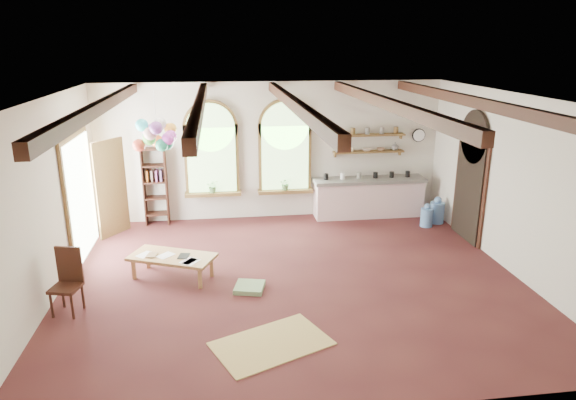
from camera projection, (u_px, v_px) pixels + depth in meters
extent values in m
plane|color=#512221|center=(293.00, 279.00, 9.16)|extent=(8.00, 8.00, 0.00)
cube|color=brown|center=(212.00, 160.00, 11.80)|extent=(1.24, 0.08, 1.64)
cylinder|color=brown|center=(210.00, 127.00, 11.58)|extent=(1.24, 0.08, 1.24)
cube|color=#8CBC71|center=(212.00, 160.00, 11.77)|extent=(1.10, 0.04, 1.50)
cube|color=brown|center=(213.00, 194.00, 11.95)|extent=(1.30, 0.28, 0.08)
cube|color=brown|center=(285.00, 158.00, 12.02)|extent=(1.24, 0.08, 1.64)
cylinder|color=brown|center=(285.00, 126.00, 11.80)|extent=(1.24, 0.08, 1.24)
cube|color=#8CBC71|center=(285.00, 158.00, 11.98)|extent=(1.10, 0.04, 1.50)
cube|color=brown|center=(285.00, 191.00, 12.17)|extent=(1.30, 0.28, 0.08)
cube|color=brown|center=(80.00, 197.00, 10.01)|extent=(0.10, 1.90, 2.50)
cube|color=black|center=(469.00, 189.00, 10.76)|extent=(0.10, 1.30, 2.40)
cube|color=beige|center=(368.00, 199.00, 12.36)|extent=(2.60, 0.55, 0.86)
cube|color=gray|center=(369.00, 180.00, 12.22)|extent=(2.68, 0.62, 0.08)
cube|color=brown|center=(368.00, 152.00, 12.19)|extent=(1.70, 0.24, 0.04)
cube|color=brown|center=(369.00, 135.00, 12.08)|extent=(1.70, 0.24, 0.04)
cylinder|color=black|center=(419.00, 135.00, 12.32)|extent=(0.32, 0.04, 0.32)
cube|color=#391C12|center=(144.00, 187.00, 11.65)|extent=(0.03, 0.32, 1.80)
cube|color=#391C12|center=(166.00, 186.00, 11.72)|extent=(0.03, 0.32, 1.80)
cube|color=tan|center=(172.00, 257.00, 9.10)|extent=(1.64, 1.22, 0.06)
cube|color=tan|center=(134.00, 269.00, 9.11)|extent=(0.07, 0.07, 0.38)
cube|color=tan|center=(200.00, 278.00, 8.77)|extent=(0.07, 0.07, 0.38)
cube|color=tan|center=(148.00, 259.00, 9.55)|extent=(0.07, 0.07, 0.38)
cube|color=tan|center=(211.00, 266.00, 9.22)|extent=(0.07, 0.07, 0.38)
cube|color=#391C12|center=(66.00, 288.00, 7.89)|extent=(0.50, 0.50, 0.05)
cube|color=#391C12|center=(69.00, 265.00, 7.98)|extent=(0.41, 0.14, 0.61)
cube|color=tan|center=(272.00, 344.00, 7.18)|extent=(1.82, 1.52, 0.02)
cube|color=#7B9F6D|center=(250.00, 287.00, 8.76)|extent=(0.58, 0.58, 0.08)
cylinder|color=#5987C0|center=(437.00, 213.00, 11.93)|extent=(0.33, 0.33, 0.49)
sphere|color=#5987C0|center=(438.00, 200.00, 11.85)|extent=(0.17, 0.17, 0.17)
cylinder|color=#5987C0|center=(427.00, 217.00, 11.71)|extent=(0.28, 0.28, 0.42)
sphere|color=#5987C0|center=(428.00, 207.00, 11.64)|extent=(0.15, 0.15, 0.15)
cylinder|color=white|center=(155.00, 112.00, 9.71)|extent=(0.01, 0.01, 0.85)
sphere|color=#27AD81|center=(167.00, 144.00, 9.90)|extent=(0.25, 0.25, 0.25)
sphere|color=#E34EEA|center=(171.00, 136.00, 9.97)|extent=(0.25, 0.25, 0.25)
sphere|color=#FFAF35|center=(171.00, 129.00, 10.09)|extent=(0.25, 0.25, 0.25)
sphere|color=white|center=(160.00, 124.00, 9.96)|extent=(0.25, 0.25, 0.25)
sphere|color=orange|center=(157.00, 141.00, 10.14)|extent=(0.25, 0.25, 0.25)
sphere|color=#4EB675|center=(149.00, 135.00, 10.11)|extent=(0.25, 0.25, 0.25)
sphere|color=#C75DB3|center=(149.00, 131.00, 9.89)|extent=(0.25, 0.25, 0.25)
sphere|color=#38DFEF|center=(142.00, 125.00, 9.78)|extent=(0.25, 0.25, 0.25)
sphere|color=#D1432E|center=(139.00, 145.00, 9.74)|extent=(0.25, 0.25, 0.25)
sphere|color=#64D54B|center=(149.00, 139.00, 9.72)|extent=(0.25, 0.25, 0.25)
sphere|color=beige|center=(150.00, 134.00, 9.57)|extent=(0.25, 0.25, 0.25)
sphere|color=purple|center=(156.00, 128.00, 9.46)|extent=(0.25, 0.25, 0.25)
sphere|color=#27AD81|center=(162.00, 145.00, 9.76)|extent=(0.25, 0.25, 0.25)
sphere|color=#E34EEA|center=(168.00, 139.00, 9.75)|extent=(0.25, 0.25, 0.25)
imported|color=olive|center=(147.00, 255.00, 9.09)|extent=(0.22, 0.28, 0.02)
cube|color=black|center=(184.00, 256.00, 9.06)|extent=(0.22, 0.28, 0.01)
imported|color=#598C4C|center=(213.00, 186.00, 11.87)|extent=(0.27, 0.23, 0.30)
imported|color=#598C4C|center=(286.00, 184.00, 12.09)|extent=(0.27, 0.23, 0.30)
imported|color=white|center=(338.00, 150.00, 12.08)|extent=(0.12, 0.10, 0.10)
imported|color=beige|center=(352.00, 149.00, 12.12)|extent=(0.10, 0.10, 0.09)
imported|color=beige|center=(367.00, 150.00, 12.17)|extent=(0.22, 0.22, 0.05)
imported|color=#8C664C|center=(381.00, 149.00, 12.22)|extent=(0.20, 0.20, 0.06)
imported|color=slate|center=(395.00, 146.00, 12.24)|extent=(0.18, 0.18, 0.19)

